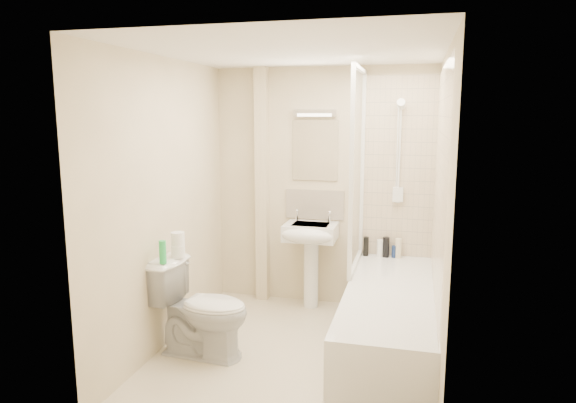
# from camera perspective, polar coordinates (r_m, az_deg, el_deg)

# --- Properties ---
(floor) EXTENTS (2.50, 2.50, 0.00)m
(floor) POSITION_cam_1_polar(r_m,az_deg,el_deg) (4.38, 0.60, -16.64)
(floor) COLOR beige
(floor) RESTS_ON ground
(wall_back) EXTENTS (2.20, 0.02, 2.40)m
(wall_back) POSITION_cam_1_polar(r_m,az_deg,el_deg) (5.20, 3.86, 1.50)
(wall_back) COLOR beige
(wall_back) RESTS_ON ground
(wall_left) EXTENTS (0.02, 2.50, 2.40)m
(wall_left) POSITION_cam_1_polar(r_m,az_deg,el_deg) (4.38, -13.51, -0.33)
(wall_left) COLOR beige
(wall_left) RESTS_ON ground
(wall_right) EXTENTS (0.02, 2.50, 2.40)m
(wall_right) POSITION_cam_1_polar(r_m,az_deg,el_deg) (3.89, 16.60, -1.72)
(wall_right) COLOR beige
(wall_right) RESTS_ON ground
(ceiling) EXTENTS (2.20, 2.50, 0.02)m
(ceiling) POSITION_cam_1_polar(r_m,az_deg,el_deg) (3.95, 0.67, 16.36)
(ceiling) COLOR white
(ceiling) RESTS_ON wall_back
(tile_back) EXTENTS (0.70, 0.01, 1.75)m
(tile_back) POSITION_cam_1_polar(r_m,az_deg,el_deg) (5.08, 12.23, 3.66)
(tile_back) COLOR beige
(tile_back) RESTS_ON wall_back
(tile_right) EXTENTS (0.01, 2.10, 1.75)m
(tile_right) POSITION_cam_1_polar(r_m,az_deg,el_deg) (4.05, 16.48, 1.96)
(tile_right) COLOR beige
(tile_right) RESTS_ON wall_right
(pipe_boxing) EXTENTS (0.12, 0.12, 2.40)m
(pipe_boxing) POSITION_cam_1_polar(r_m,az_deg,el_deg) (5.29, -2.89, 1.64)
(pipe_boxing) COLOR beige
(pipe_boxing) RESTS_ON ground
(splashback) EXTENTS (0.60, 0.02, 0.30)m
(splashback) POSITION_cam_1_polar(r_m,az_deg,el_deg) (5.23, 2.98, -0.33)
(splashback) COLOR beige
(splashback) RESTS_ON wall_back
(mirror) EXTENTS (0.46, 0.01, 0.60)m
(mirror) POSITION_cam_1_polar(r_m,az_deg,el_deg) (5.16, 3.03, 5.69)
(mirror) COLOR white
(mirror) RESTS_ON wall_back
(strip_light) EXTENTS (0.42, 0.07, 0.07)m
(strip_light) POSITION_cam_1_polar(r_m,az_deg,el_deg) (5.12, 3.02, 9.80)
(strip_light) COLOR silver
(strip_light) RESTS_ON wall_back
(bathtub) EXTENTS (0.70, 2.10, 0.55)m
(bathtub) POSITION_cam_1_polar(r_m,az_deg,el_deg) (4.35, 11.16, -12.86)
(bathtub) COLOR white
(bathtub) RESTS_ON ground
(shower_screen) EXTENTS (0.04, 0.92, 1.80)m
(shower_screen) POSITION_cam_1_polar(r_m,az_deg,el_deg) (4.67, 7.74, 3.57)
(shower_screen) COLOR white
(shower_screen) RESTS_ON bathtub
(shower_fixture) EXTENTS (0.10, 0.16, 0.99)m
(shower_fixture) POSITION_cam_1_polar(r_m,az_deg,el_deg) (5.02, 12.24, 4.98)
(shower_fixture) COLOR white
(shower_fixture) RESTS_ON wall_back
(pedestal_sink) EXTENTS (0.51, 0.48, 0.99)m
(pedestal_sink) POSITION_cam_1_polar(r_m,az_deg,el_deg) (5.08, 2.45, -4.50)
(pedestal_sink) COLOR white
(pedestal_sink) RESTS_ON ground
(bottle_black_a) EXTENTS (0.05, 0.05, 0.19)m
(bottle_black_a) POSITION_cam_1_polar(r_m,az_deg,el_deg) (5.16, 8.65, -4.94)
(bottle_black_a) COLOR black
(bottle_black_a) RESTS_ON bathtub
(bottle_white_a) EXTENTS (0.06, 0.06, 0.17)m
(bottle_white_a) POSITION_cam_1_polar(r_m,az_deg,el_deg) (5.15, 10.18, -5.13)
(bottle_white_a) COLOR white
(bottle_white_a) RESTS_ON bathtub
(bottle_black_b) EXTENTS (0.06, 0.06, 0.20)m
(bottle_black_b) POSITION_cam_1_polar(r_m,az_deg,el_deg) (5.15, 10.83, -5.01)
(bottle_black_b) COLOR black
(bottle_black_b) RESTS_ON bathtub
(bottle_blue) EXTENTS (0.05, 0.05, 0.12)m
(bottle_blue) POSITION_cam_1_polar(r_m,az_deg,el_deg) (5.15, 11.72, -5.48)
(bottle_blue) COLOR navy
(bottle_blue) RESTS_ON bathtub
(bottle_cream) EXTENTS (0.06, 0.06, 0.19)m
(bottle_cream) POSITION_cam_1_polar(r_m,az_deg,el_deg) (5.14, 12.15, -5.10)
(bottle_cream) COLOR beige
(bottle_cream) RESTS_ON bathtub
(toilet) EXTENTS (0.56, 0.84, 0.79)m
(toilet) POSITION_cam_1_polar(r_m,az_deg,el_deg) (4.28, -9.55, -11.62)
(toilet) COLOR white
(toilet) RESTS_ON ground
(toilet_roll_lower) EXTENTS (0.11, 0.11, 0.10)m
(toilet_roll_lower) POSITION_cam_1_polar(r_m,az_deg,el_deg) (4.30, -12.13, -5.41)
(toilet_roll_lower) COLOR white
(toilet_roll_lower) RESTS_ON toilet
(toilet_roll_upper) EXTENTS (0.11, 0.11, 0.11)m
(toilet_roll_upper) POSITION_cam_1_polar(r_m,az_deg,el_deg) (4.28, -12.15, -4.07)
(toilet_roll_upper) COLOR white
(toilet_roll_upper) RESTS_ON toilet_roll_lower
(green_bottle) EXTENTS (0.06, 0.06, 0.18)m
(green_bottle) POSITION_cam_1_polar(r_m,az_deg,el_deg) (4.13, -13.75, -5.48)
(green_bottle) COLOR green
(green_bottle) RESTS_ON toilet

